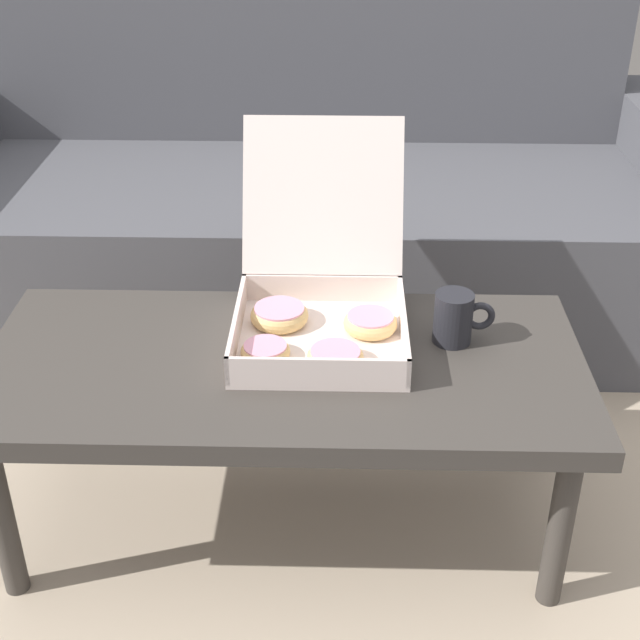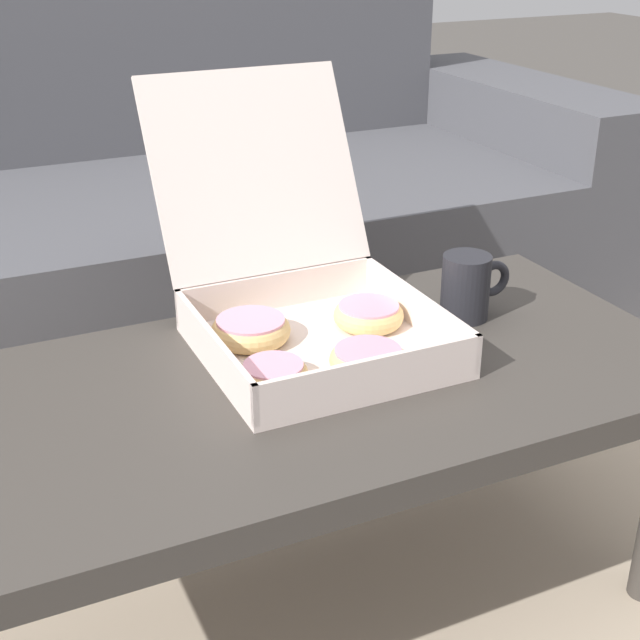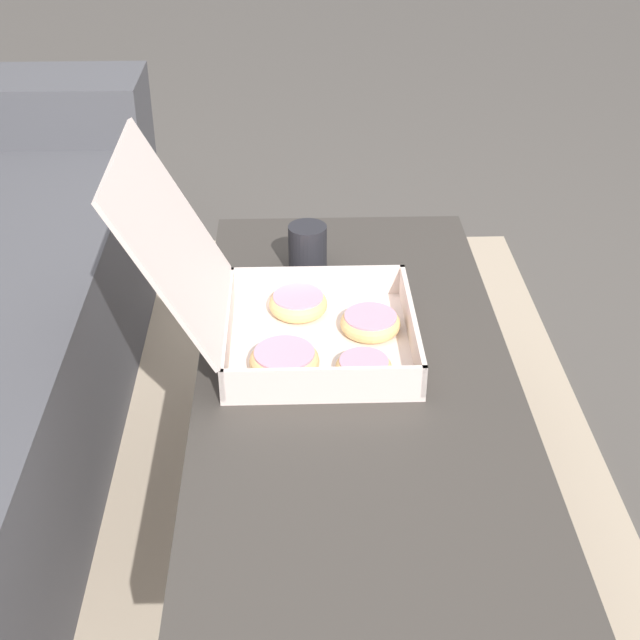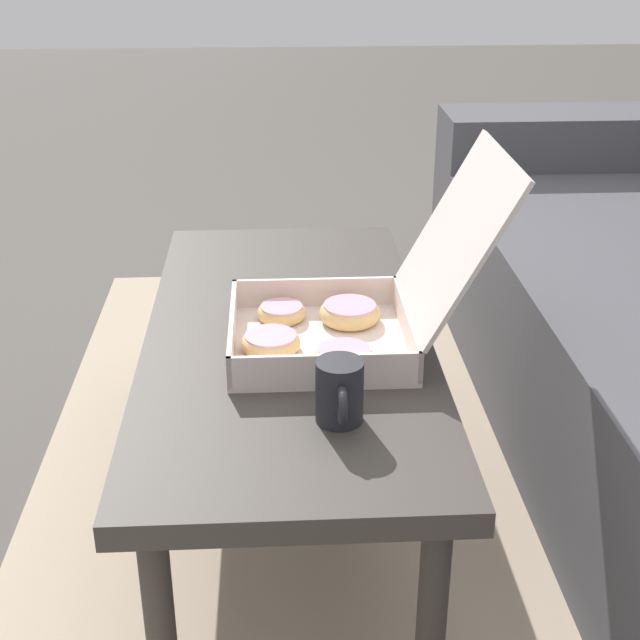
{
  "view_description": "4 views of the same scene",
  "coord_description": "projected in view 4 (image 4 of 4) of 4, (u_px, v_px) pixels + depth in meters",
  "views": [
    {
      "loc": [
        0.1,
        -1.46,
        1.26
      ],
      "look_at": [
        0.06,
        -0.06,
        0.44
      ],
      "focal_mm": 50.0,
      "sensor_mm": 36.0,
      "label": 1
    },
    {
      "loc": [
        -0.4,
        -1.05,
        0.95
      ],
      "look_at": [
        0.06,
        -0.06,
        0.44
      ],
      "focal_mm": 50.0,
      "sensor_mm": 36.0,
      "label": 2
    },
    {
      "loc": [
        -1.16,
        -0.02,
        1.22
      ],
      "look_at": [
        0.06,
        -0.06,
        0.44
      ],
      "focal_mm": 50.0,
      "sensor_mm": 36.0,
      "label": 3
    },
    {
      "loc": [
        1.45,
        -0.14,
        1.1
      ],
      "look_at": [
        0.06,
        -0.06,
        0.44
      ],
      "focal_mm": 50.0,
      "sensor_mm": 36.0,
      "label": 4
    }
  ],
  "objects": [
    {
      "name": "coffee_table",
      "position": [
        287.0,
        351.0,
        1.63
      ],
      "size": [
        1.09,
        0.51,
        0.39
      ],
      "color": "#3D3833",
      "rests_on": "ground_plane"
    },
    {
      "name": "ground_plane",
      "position": [
        347.0,
        504.0,
        1.78
      ],
      "size": [
        12.0,
        12.0,
        0.0
      ],
      "primitive_type": "plane",
      "color": "#514C47"
    },
    {
      "name": "pastry_box",
      "position": [
        346.0,
        314.0,
        1.53
      ],
      "size": [
        0.31,
        0.46,
        0.34
      ],
      "color": "silver",
      "rests_on": "coffee_table"
    },
    {
      "name": "area_rug",
      "position": [
        495.0,
        497.0,
        1.8
      ],
      "size": [
        2.37,
        1.88,
        0.01
      ],
      "primitive_type": "cube",
      "color": "tan",
      "rests_on": "ground_plane"
    },
    {
      "name": "coffee_mug",
      "position": [
        340.0,
        392.0,
        1.31
      ],
      "size": [
        0.11,
        0.07,
        0.1
      ],
      "color": "#232328",
      "rests_on": "coffee_table"
    }
  ]
}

